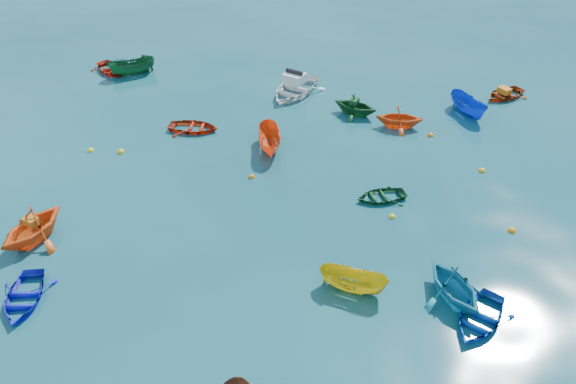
{
  "coord_description": "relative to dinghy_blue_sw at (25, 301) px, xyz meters",
  "views": [
    {
      "loc": [
        -0.26,
        -15.94,
        15.64
      ],
      "look_at": [
        0.0,
        5.0,
        0.4
      ],
      "focal_mm": 35.0,
      "sensor_mm": 36.0,
      "label": 1
    }
  ],
  "objects": [
    {
      "name": "ground",
      "position": [
        9.94,
        1.24,
        0.0
      ],
      "size": [
        160.0,
        160.0,
        0.0
      ],
      "primitive_type": "plane",
      "color": "#093F48",
      "rests_on": "ground"
    },
    {
      "name": "dinghy_blue_sw",
      "position": [
        0.0,
        0.0,
        0.0
      ],
      "size": [
        2.23,
        2.97,
        0.59
      ],
      "primitive_type": "imported",
      "rotation": [
        0.0,
        0.0,
        0.08
      ],
      "color": "#0F14C6",
      "rests_on": "ground"
    },
    {
      "name": "dinghy_blue_se",
      "position": [
        16.7,
        -1.21,
        0.0
      ],
      "size": [
        3.39,
        3.56,
        0.6
      ],
      "primitive_type": "imported",
      "rotation": [
        0.0,
        0.0,
        -0.64
      ],
      "color": "#0E44AF",
      "rests_on": "ground"
    },
    {
      "name": "dinghy_orange_w",
      "position": [
        -0.81,
        3.5,
        0.0
      ],
      "size": [
        3.86,
        4.04,
        1.66
      ],
      "primitive_type": "imported",
      "rotation": [
        0.0,
        0.0,
        -0.47
      ],
      "color": "#F45D17",
      "rests_on": "ground"
    },
    {
      "name": "sampan_yellow_mid",
      "position": [
        12.34,
        0.42,
        0.0
      ],
      "size": [
        2.85,
        1.88,
        1.03
      ],
      "primitive_type": "imported",
      "rotation": [
        0.0,
        0.0,
        1.21
      ],
      "color": "gold",
      "rests_on": "ground"
    },
    {
      "name": "dinghy_green_e",
      "position": [
        14.26,
        6.21,
        0.0
      ],
      "size": [
        2.69,
        2.18,
        0.49
      ],
      "primitive_type": "imported",
      "rotation": [
        0.0,
        0.0,
        -1.35
      ],
      "color": "#0F4221",
      "rests_on": "ground"
    },
    {
      "name": "dinghy_cyan_se",
      "position": [
        16.01,
        -0.08,
        0.0
      ],
      "size": [
        3.41,
        3.64,
        1.54
      ],
      "primitive_type": "imported",
      "rotation": [
        0.0,
        0.0,
        0.37
      ],
      "color": "teal",
      "rests_on": "ground"
    },
    {
      "name": "dinghy_red_nw",
      "position": [
        4.76,
        12.73,
        0.0
      ],
      "size": [
        3.06,
        2.4,
        0.58
      ],
      "primitive_type": "imported",
      "rotation": [
        0.0,
        0.0,
        1.42
      ],
      "color": "#AB280E",
      "rests_on": "ground"
    },
    {
      "name": "sampan_orange_n",
      "position": [
        9.05,
        10.72,
        0.0
      ],
      "size": [
        1.37,
        3.19,
        1.21
      ],
      "primitive_type": "imported",
      "rotation": [
        0.0,
        0.0,
        0.07
      ],
      "color": "#F24F16",
      "rests_on": "ground"
    },
    {
      "name": "dinghy_green_n",
      "position": [
        13.96,
        14.49,
        0.0
      ],
      "size": [
        3.34,
        3.21,
        1.36
      ],
      "primitive_type": "imported",
      "rotation": [
        0.0,
        0.0,
        1.05
      ],
      "color": "#114C20",
      "rests_on": "ground"
    },
    {
      "name": "dinghy_red_ne",
      "position": [
        23.43,
        16.62,
        0.0
      ],
      "size": [
        3.47,
        3.21,
        0.59
      ],
      "primitive_type": "imported",
      "rotation": [
        0.0,
        0.0,
        -1.02
      ],
      "color": "#9D330D",
      "rests_on": "ground"
    },
    {
      "name": "sampan_blue_far",
      "position": [
        20.56,
        14.52,
        0.0
      ],
      "size": [
        2.14,
        3.21,
        1.16
      ],
      "primitive_type": "imported",
      "rotation": [
        0.0,
        0.0,
        0.37
      ],
      "color": "#0F3AC7",
      "rests_on": "ground"
    },
    {
      "name": "dinghy_red_far",
      "position": [
        -1.75,
        20.69,
        0.0
      ],
      "size": [
        3.54,
        3.66,
        0.62
      ],
      "primitive_type": "imported",
      "rotation": [
        0.0,
        0.0,
        0.68
      ],
      "color": "red",
      "rests_on": "ground"
    },
    {
      "name": "dinghy_orange_far",
      "position": [
        16.26,
        12.97,
        0.0
      ],
      "size": [
        2.9,
        2.59,
        1.37
      ],
      "primitive_type": "imported",
      "rotation": [
        0.0,
        0.0,
        1.43
      ],
      "color": "#DD5114",
      "rests_on": "ground"
    },
    {
      "name": "sampan_green_far",
      "position": [
        -0.2,
        20.24,
        0.0
      ],
      "size": [
        3.33,
        2.38,
        1.21
      ],
      "primitive_type": "imported",
      "rotation": [
        0.0,
        0.0,
        -1.14
      ],
      "color": "#124F29",
      "rests_on": "ground"
    },
    {
      "name": "motorboat_white",
      "position": [
        10.47,
        17.28,
        0.0
      ],
      "size": [
        4.77,
        5.16,
        1.47
      ],
      "primitive_type": "imported",
      "rotation": [
        0.0,
        0.0,
        -0.56
      ],
      "color": "white",
      "rests_on": "ground"
    },
    {
      "name": "tarp_orange_a",
      "position": [
        -0.79,
        3.55,
        0.97
      ],
      "size": [
        0.73,
        0.67,
        0.29
      ],
      "primitive_type": "cube",
      "rotation": [
        0.0,
        0.0,
        -0.47
      ],
      "color": "#BB6013",
      "rests_on": "dinghy_orange_w"
    },
    {
      "name": "tarp_green_b",
      "position": [
        13.87,
        14.54,
        0.82
      ],
      "size": [
        0.67,
        0.72,
        0.28
      ],
      "primitive_type": "cube",
      "rotation": [
        0.0,
        0.0,
        1.05
      ],
      "color": "#10421A",
      "rests_on": "dinghy_green_n"
    },
    {
      "name": "tarp_orange_b",
      "position": [
        23.34,
        16.57,
        0.47
      ],
      "size": [
        0.84,
        0.9,
        0.35
      ],
      "primitive_type": "cube",
      "rotation": [
        0.0,
        0.0,
        -1.02
      ],
      "color": "orange",
      "rests_on": "dinghy_red_ne"
    },
    {
      "name": "buoy_or_b",
      "position": [
        19.61,
        3.79,
        0.0
      ],
      "size": [
        0.34,
        0.34,
        0.34
      ],
      "primitive_type": "sphere",
      "color": "orange",
      "rests_on": "ground"
    },
    {
      "name": "buoy_ye_b",
      "position": [
        -0.41,
        10.61,
        0.0
      ],
      "size": [
        0.34,
        0.34,
        0.34
      ],
      "primitive_type": "sphere",
      "color": "yellow",
      "rests_on": "ground"
    },
    {
      "name": "buoy_or_c",
      "position": [
        8.17,
        8.05,
        0.0
      ],
      "size": [
        0.32,
        0.32,
        0.32
      ],
      "primitive_type": "sphere",
      "color": "orange",
      "rests_on": "ground"
    },
    {
      "name": "buoy_ye_c",
      "position": [
        14.58,
        4.83,
        0.0
      ],
      "size": [
        0.31,
        0.31,
        0.31
      ],
      "primitive_type": "sphere",
      "color": "yellow",
      "rests_on": "ground"
    },
    {
      "name": "buoy_or_d",
      "position": [
        17.86,
        11.95,
        0.0
      ],
      "size": [
        0.34,
        0.34,
        0.34
      ],
      "primitive_type": "sphere",
      "color": "orange",
      "rests_on": "ground"
    },
    {
      "name": "buoy_ye_d",
      "position": [
        1.21,
        10.44,
        0.0
      ],
      "size": [
        0.37,
        0.37,
        0.37
      ],
      "primitive_type": "sphere",
      "color": "gold",
      "rests_on": "ground"
    },
    {
      "name": "buoy_or_e",
      "position": [
        9.95,
        18.31,
        0.0
      ],
      "size": [
        0.34,
        0.34,
        0.34
      ],
      "primitive_type": "sphere",
      "color": "orange",
      "rests_on": "ground"
    },
    {
      "name": "buoy_ye_e",
      "position": [
        19.66,
        8.43,
        0.0
      ],
      "size": [
        0.35,
        0.35,
        0.35
      ],
      "primitive_type": "sphere",
      "color": "gold",
      "rests_on": "ground"
    }
  ]
}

